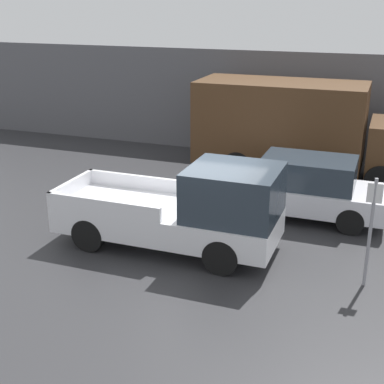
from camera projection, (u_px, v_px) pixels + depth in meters
ground_plane at (202, 249)px, 12.70m from camera, size 60.00×60.00×0.00m
building_wall at (280, 105)px, 19.64m from camera, size 28.00×0.15×3.85m
pickup_truck at (188, 210)px, 12.37m from camera, size 5.25×2.00×2.14m
car at (304, 187)px, 14.38m from camera, size 4.40×1.83×1.65m
delivery_truck at (296, 127)px, 17.39m from camera, size 7.08×2.44×3.11m
parking_sign at (371, 227)px, 10.67m from camera, size 0.30×0.07×2.34m
newspaper_box at (291, 146)px, 19.67m from camera, size 0.45×0.40×0.97m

